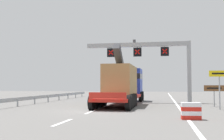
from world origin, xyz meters
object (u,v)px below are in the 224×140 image
Objects in this scene: crash_barrier_striped at (191,111)px; overhead_lane_gantry at (152,54)px; exit_sign_yellow at (219,80)px; tourist_info_sign_brown at (214,90)px; heavy_haul_truck_red at (125,83)px.

overhead_lane_gantry is at bearing 100.47° from crash_barrier_striped.
exit_sign_yellow reaches higher than tourist_info_sign_brown.
tourist_info_sign_brown is (0.13, 2.91, -0.79)m from exit_sign_yellow.
overhead_lane_gantry is at bearing 40.16° from heavy_haul_truck_red.
exit_sign_yellow is (7.86, -5.31, 0.19)m from heavy_haul_truck_red.
overhead_lane_gantry is 6.24× the size of tourist_info_sign_brown.
heavy_haul_truck_red is 4.84× the size of exit_sign_yellow.
exit_sign_yellow is at bearing 66.68° from crash_barrier_striped.
crash_barrier_striped is (-2.85, -9.21, -0.94)m from tourist_info_sign_brown.
crash_barrier_striped is at bearing -66.10° from heavy_haul_truck_red.
tourist_info_sign_brown reaches higher than crash_barrier_striped.
crash_barrier_striped is (-2.72, -6.30, -1.73)m from exit_sign_yellow.
exit_sign_yellow is 3.02m from tourist_info_sign_brown.
heavy_haul_truck_red reaches higher than tourist_info_sign_brown.
heavy_haul_truck_red reaches higher than exit_sign_yellow.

